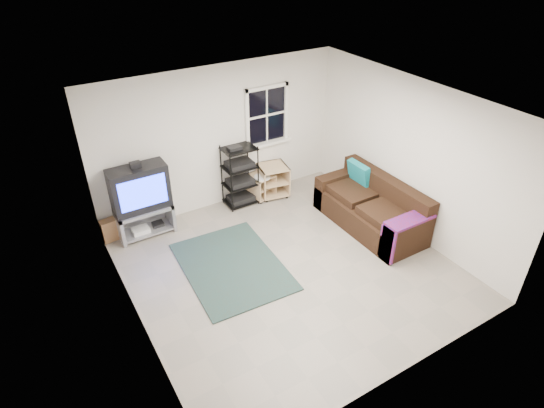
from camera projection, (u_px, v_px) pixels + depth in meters
room at (267, 119)px, 8.31m from camera, size 4.60×4.62×4.60m
tv_unit at (141, 196)px, 7.43m from camera, size 0.93×0.46×1.36m
av_rack at (240, 179)px, 8.37m from camera, size 0.59×0.43×1.19m
side_table_left at (272, 179)px, 8.77m from camera, size 0.62×0.62×0.62m
side_table_right at (260, 184)px, 8.70m from camera, size 0.52×0.52×0.50m
sofa at (372, 209)px, 7.85m from camera, size 0.91×2.06×0.94m
shag_rug at (232, 266)px, 7.06m from camera, size 1.52×2.03×0.02m
paper_bag at (110, 230)px, 7.57m from camera, size 0.28×0.20×0.38m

